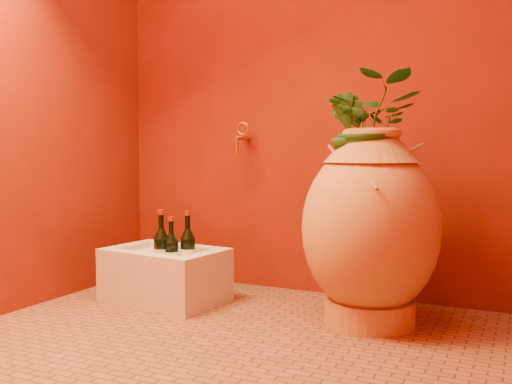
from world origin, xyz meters
The scene contains 11 objects.
floor centered at (0.00, 0.00, 0.00)m, with size 2.50×2.50×0.00m, color brown.
wall_back centered at (0.00, 1.00, 1.25)m, with size 2.50×0.02×2.50m, color #5E1905.
wall_left centered at (-1.25, 0.00, 1.25)m, with size 0.02×2.00×2.50m, color #5E1905.
amphora centered at (0.39, 0.54, 0.44)m, with size 0.79×0.79×0.89m.
stone_basin centered at (-0.68, 0.47, 0.13)m, with size 0.64×0.47×0.28m.
wine_bottle_a centered at (-0.55, 0.48, 0.27)m, with size 0.08×0.08×0.33m.
wine_bottle_b centered at (-0.67, 0.41, 0.27)m, with size 0.08×0.08×0.34m.
wine_bottle_c centered at (-0.62, 0.42, 0.26)m, with size 0.07×0.07×0.30m.
wall_tap centered at (-0.46, 0.91, 0.88)m, with size 0.08×0.17×0.18m.
plant_main centered at (0.39, 0.55, 0.91)m, with size 0.42×0.37×0.47m, color #1A4A1C.
plant_side centered at (0.31, 0.48, 0.87)m, with size 0.20×0.16×0.36m, color #1A4A1C.
Camera 1 is at (1.03, -2.00, 0.79)m, focal length 40.00 mm.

